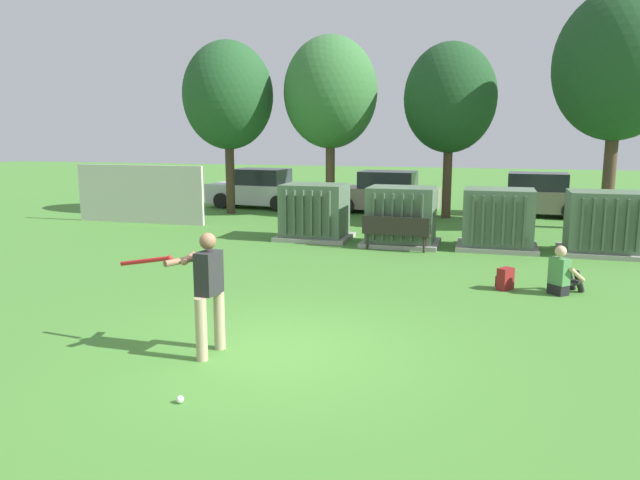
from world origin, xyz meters
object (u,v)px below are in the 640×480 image
at_px(transformer_west, 315,213).
at_px(transformer_mid_west, 401,217).
at_px(backpack, 505,279).
at_px(parked_car_left_of_center, 385,193).
at_px(transformer_mid_east, 498,220).
at_px(seated_spectator, 563,275).
at_px(sports_ball, 180,399).
at_px(park_bench, 396,231).
at_px(batter, 206,287).
at_px(parked_car_right_of_center, 534,196).
at_px(parked_car_leftmost, 259,190).
at_px(transformer_east, 604,224).

relative_size(transformer_west, transformer_mid_west, 1.00).
height_order(backpack, parked_car_left_of_center, parked_car_left_of_center).
relative_size(transformer_mid_east, seated_spectator, 2.18).
height_order(transformer_mid_east, seated_spectator, transformer_mid_east).
bearing_deg(transformer_mid_east, backpack, -88.36).
bearing_deg(sports_ball, park_bench, 84.26).
distance_m(batter, parked_car_right_of_center, 17.35).
relative_size(transformer_mid_east, parked_car_right_of_center, 0.49).
bearing_deg(parked_car_leftmost, transformer_mid_east, -35.56).
bearing_deg(transformer_west, seated_spectator, -35.79).
relative_size(transformer_mid_west, transformer_east, 1.00).
relative_size(transformer_west, sports_ball, 23.33).
xyz_separation_m(transformer_mid_east, seated_spectator, (1.19, -4.47, -0.41)).
bearing_deg(transformer_west, transformer_mid_east, -1.19).
distance_m(backpack, parked_car_right_of_center, 11.72).
bearing_deg(sports_ball, parked_car_leftmost, 108.64).
relative_size(batter, parked_car_left_of_center, 0.41).
xyz_separation_m(park_bench, seated_spectator, (3.78, -3.47, -0.16)).
relative_size(transformer_west, parked_car_right_of_center, 0.49).
distance_m(transformer_mid_west, parked_car_right_of_center, 8.33).
relative_size(seated_spectator, parked_car_leftmost, 0.22).
distance_m(transformer_mid_west, backpack, 5.12).
bearing_deg(backpack, park_bench, 128.31).
bearing_deg(parked_car_left_of_center, transformer_mid_east, -57.71).
distance_m(sports_ball, parked_car_left_of_center, 17.50).
distance_m(transformer_mid_west, transformer_mid_east, 2.58).
height_order(seated_spectator, parked_car_leftmost, parked_car_leftmost).
bearing_deg(seated_spectator, backpack, 178.03).
distance_m(transformer_mid_west, batter, 9.27).
xyz_separation_m(transformer_east, parked_car_right_of_center, (-1.27, 7.23, -0.04)).
distance_m(park_bench, batter, 8.43).
height_order(transformer_mid_east, batter, batter).
distance_m(park_bench, parked_car_left_of_center, 7.82).
height_order(park_bench, backpack, park_bench).
height_order(transformer_east, parked_car_right_of_center, same).
height_order(transformer_east, backpack, transformer_east).
distance_m(backpack, parked_car_left_of_center, 11.91).
height_order(transformer_mid_east, backpack, transformer_mid_east).
xyz_separation_m(transformer_mid_east, batter, (-3.98, -9.30, 0.19)).
xyz_separation_m(transformer_mid_west, batter, (-1.40, -9.17, 0.19)).
relative_size(park_bench, parked_car_leftmost, 0.42).
relative_size(sports_ball, parked_car_left_of_center, 0.02).
relative_size(transformer_west, backpack, 4.77).
xyz_separation_m(transformer_east, parked_car_leftmost, (-12.14, 6.83, -0.04)).
height_order(batter, sports_ball, batter).
xyz_separation_m(transformer_mid_east, backpack, (0.13, -4.43, -0.57)).
bearing_deg(batter, parked_car_left_of_center, 90.81).
height_order(seated_spectator, parked_car_left_of_center, parked_car_left_of_center).
height_order(transformer_west, parked_car_leftmost, same).
xyz_separation_m(parked_car_left_of_center, parked_car_right_of_center, (5.55, 0.56, 0.00)).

